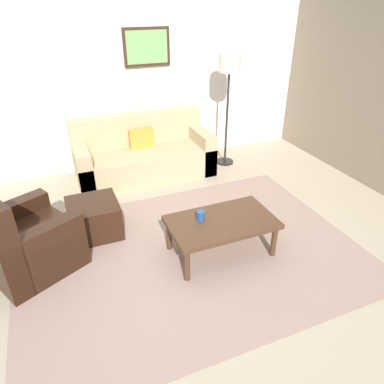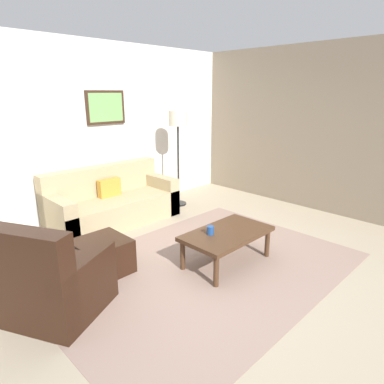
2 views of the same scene
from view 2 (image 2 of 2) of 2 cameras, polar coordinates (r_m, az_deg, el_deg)
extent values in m
plane|color=tan|center=(4.09, 1.95, -12.81)|extent=(8.00, 8.00, 0.00)
cube|color=silver|center=(5.70, -17.63, 9.71)|extent=(6.00, 0.12, 2.80)
cube|color=gray|center=(6.14, 21.92, 9.75)|extent=(0.12, 5.20, 2.80)
cube|color=gray|center=(4.09, 1.95, -12.76)|extent=(3.56, 2.57, 0.01)
cube|color=tan|center=(5.48, -13.06, -3.01)|extent=(2.01, 0.89, 0.42)
cube|color=tan|center=(5.68, -14.98, -0.01)|extent=(2.01, 0.24, 0.88)
cube|color=tan|center=(5.06, -21.82, -4.25)|extent=(0.20, 0.89, 0.62)
cube|color=tan|center=(5.94, -5.75, -0.09)|extent=(0.20, 0.89, 0.62)
cube|color=gold|center=(5.46, -13.91, 0.72)|extent=(0.36, 0.12, 0.28)
cube|color=black|center=(3.53, -21.82, -15.19)|extent=(1.08, 1.08, 0.44)
cube|color=black|center=(3.22, -25.76, -13.70)|extent=(0.54, 0.80, 0.95)
cube|color=black|center=(3.31, -17.53, -15.35)|extent=(0.78, 0.51, 0.60)
cube|color=black|center=(3.69, -25.91, -12.85)|extent=(0.78, 0.51, 0.60)
cube|color=black|center=(4.06, -15.04, -10.51)|extent=(0.56, 0.56, 0.40)
cylinder|color=#472D1C|center=(3.67, 4.13, -13.34)|extent=(0.06, 0.06, 0.36)
cylinder|color=#472D1C|center=(4.38, 12.69, -8.52)|extent=(0.06, 0.06, 0.36)
cylinder|color=#472D1C|center=(3.99, -1.61, -10.72)|extent=(0.06, 0.06, 0.36)
cylinder|color=#472D1C|center=(4.65, 7.27, -6.71)|extent=(0.06, 0.06, 0.36)
cube|color=#472D1C|center=(4.06, 5.99, -7.05)|extent=(1.10, 0.64, 0.05)
cylinder|color=#1E478C|center=(3.95, 3.14, -6.51)|extent=(0.08, 0.08, 0.10)
cylinder|color=black|center=(6.26, -2.27, -1.96)|extent=(0.28, 0.28, 0.03)
cylinder|color=#262626|center=(6.07, -2.34, 4.40)|extent=(0.04, 0.04, 1.45)
cylinder|color=beige|center=(5.95, -2.44, 12.47)|extent=(0.32, 0.32, 0.26)
cube|color=#382316|center=(5.76, -14.50, 13.79)|extent=(0.69, 0.04, 0.53)
cube|color=#73AB5E|center=(5.75, -14.42, 13.79)|extent=(0.61, 0.01, 0.45)
camera|label=1|loc=(1.58, 61.64, 23.61)|focal=32.55mm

